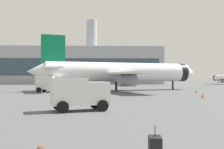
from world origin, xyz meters
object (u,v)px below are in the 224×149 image
safety_cone_far (196,91)px  safety_cone_near (51,90)px  rolling_suitcase (155,147)px  cargo_van (79,92)px  service_truck (50,83)px  safety_cone_mid (203,95)px  airplane_at_gate (120,72)px

safety_cone_far → safety_cone_near: bearing=171.4°
safety_cone_near → rolling_suitcase: rolling_suitcase is taller
rolling_suitcase → cargo_van: bearing=104.7°
safety_cone_far → service_truck: bearing=175.0°
safety_cone_far → rolling_suitcase: 41.46m
service_truck → cargo_van: (7.28, -27.84, -0.16)m
cargo_van → safety_cone_near: 30.45m
cargo_van → rolling_suitcase: cargo_van is taller
service_truck → rolling_suitcase: size_ratio=4.68×
rolling_suitcase → safety_cone_far: bearing=68.9°
safety_cone_mid → service_truck: bearing=146.9°
airplane_at_gate → rolling_suitcase: (-2.22, -46.56, -3.27)m
airplane_at_gate → safety_cone_near: bearing=-163.0°
safety_cone_near → safety_cone_mid: size_ratio=0.86×
service_truck → rolling_suitcase: (10.70, -40.91, -1.22)m
service_truck → safety_cone_near: (-0.11, 1.67, -1.28)m
service_truck → safety_cone_mid: service_truck is taller
safety_cone_mid → cargo_van: bearing=-138.1°
safety_cone_near → safety_cone_mid: bearing=-35.9°
airplane_at_gate → cargo_van: size_ratio=7.30×
airplane_at_gate → safety_cone_mid: 22.39m
airplane_at_gate → safety_cone_far: (12.71, -7.88, -3.34)m
airplane_at_gate → rolling_suitcase: airplane_at_gate is taller
airplane_at_gate → safety_cone_mid: bearing=-65.3°
service_truck → rolling_suitcase: bearing=-75.3°
cargo_van → airplane_at_gate: bearing=80.4°
safety_cone_mid → rolling_suitcase: rolling_suitcase is taller
airplane_at_gate → cargo_van: 34.04m
safety_cone_mid → safety_cone_far: safety_cone_mid is taller
cargo_van → safety_cone_far: bearing=54.4°
airplane_at_gate → safety_cone_near: size_ratio=52.48×
service_truck → safety_cone_near: bearing=93.8°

